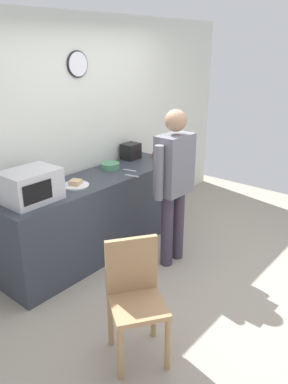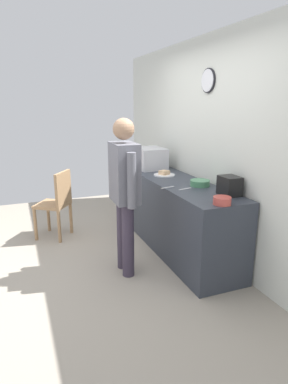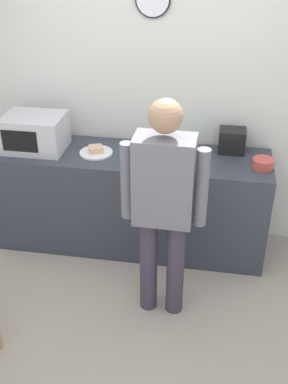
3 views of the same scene
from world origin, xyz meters
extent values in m
plane|color=#9E9384|center=(0.00, 0.00, 0.00)|extent=(6.00, 6.00, 0.00)
cube|color=silver|center=(0.00, 1.60, 1.30)|extent=(5.40, 0.10, 2.60)
cylinder|color=white|center=(-0.08, 1.54, 2.08)|extent=(0.25, 0.03, 0.25)
cylinder|color=black|center=(-0.08, 1.54, 2.08)|extent=(0.28, 0.02, 0.28)
cube|color=#333842|center=(-0.21, 1.22, 0.45)|extent=(2.34, 0.62, 0.90)
cube|color=silver|center=(-1.03, 1.20, 1.05)|extent=(0.50, 0.38, 0.30)
cube|color=black|center=(-1.09, 1.01, 1.05)|extent=(0.30, 0.01, 0.18)
cylinder|color=white|center=(-0.50, 1.19, 0.91)|extent=(0.28, 0.28, 0.01)
cube|color=#DDB284|center=(-0.50, 1.19, 0.94)|extent=(0.14, 0.14, 0.05)
cylinder|color=#4C8E60|center=(0.16, 1.34, 0.94)|extent=(0.23, 0.23, 0.07)
cylinder|color=#C64C42|center=(0.87, 1.16, 0.94)|extent=(0.17, 0.17, 0.07)
cube|color=black|center=(0.62, 1.42, 1.00)|extent=(0.22, 0.18, 0.20)
cube|color=silver|center=(0.11, 0.96, 0.91)|extent=(0.06, 0.17, 0.01)
cube|color=silver|center=(0.24, 1.11, 0.91)|extent=(0.06, 0.17, 0.01)
cylinder|color=#3B3243|center=(0.27, 0.42, 0.41)|extent=(0.13, 0.13, 0.82)
cylinder|color=#3B3243|center=(0.07, 0.43, 0.41)|extent=(0.13, 0.13, 0.82)
cube|color=slate|center=(0.17, 0.42, 1.13)|extent=(0.41, 0.25, 0.62)
cylinder|color=slate|center=(0.42, 0.42, 1.10)|extent=(0.09, 0.09, 0.56)
cylinder|color=slate|center=(-0.08, 0.43, 1.10)|extent=(0.09, 0.09, 0.56)
sphere|color=#A37A5B|center=(0.17, 0.42, 1.58)|extent=(0.22, 0.22, 0.22)
cylinder|color=#A87F56|center=(-1.40, -0.25, 0.23)|extent=(0.04, 0.04, 0.45)
cylinder|color=#A87F56|center=(-1.11, -0.45, 0.23)|extent=(0.04, 0.04, 0.45)
cylinder|color=#A87F56|center=(-1.20, 0.04, 0.23)|extent=(0.04, 0.04, 0.45)
cylinder|color=#A87F56|center=(-0.90, -0.16, 0.23)|extent=(0.04, 0.04, 0.45)
cube|color=#A87F56|center=(-1.15, -0.20, 0.47)|extent=(0.56, 0.56, 0.04)
cube|color=#A87F56|center=(-1.05, -0.06, 0.71)|extent=(0.35, 0.26, 0.45)
camera|label=1|loc=(-2.91, -1.72, 2.28)|focal=35.77mm
camera|label=2|loc=(3.39, -0.61, 1.83)|focal=31.07mm
camera|label=3|loc=(0.48, -2.27, 2.64)|focal=44.10mm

